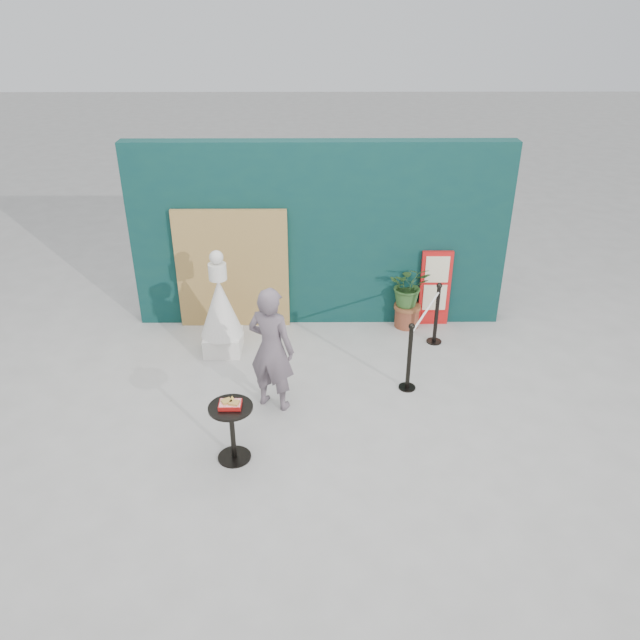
{
  "coord_description": "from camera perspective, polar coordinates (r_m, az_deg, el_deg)",
  "views": [
    {
      "loc": [
        -0.05,
        -6.3,
        4.98
      ],
      "look_at": [
        0.0,
        1.2,
        1.0
      ],
      "focal_mm": 35.0,
      "sensor_mm": 36.0,
      "label": 1
    }
  ],
  "objects": [
    {
      "name": "statue",
      "position": [
        9.51,
        -9.05,
        0.72
      ],
      "size": [
        0.65,
        0.65,
        1.67
      ],
      "color": "silver",
      "rests_on": "ground"
    },
    {
      "name": "back_wall",
      "position": [
        10.07,
        -0.07,
        7.74
      ],
      "size": [
        6.0,
        0.3,
        3.0
      ],
      "primitive_type": "cube",
      "color": "#0A2F30",
      "rests_on": "ground"
    },
    {
      "name": "menu_board",
      "position": [
        10.4,
        10.47,
        2.86
      ],
      "size": [
        0.5,
        0.07,
        1.3
      ],
      "color": "red",
      "rests_on": "ground"
    },
    {
      "name": "cafe_table",
      "position": [
        7.44,
        -8.06,
        -9.41
      ],
      "size": [
        0.52,
        0.52,
        0.75
      ],
      "color": "black",
      "rests_on": "ground"
    },
    {
      "name": "ground",
      "position": [
        8.03,
        0.06,
        -10.37
      ],
      "size": [
        60.0,
        60.0,
        0.0
      ],
      "primitive_type": "plane",
      "color": "#ADAAA5",
      "rests_on": "ground"
    },
    {
      "name": "woman",
      "position": [
        8.09,
        -4.47,
        -2.66
      ],
      "size": [
        0.75,
        0.64,
        1.74
      ],
      "primitive_type": "imported",
      "rotation": [
        0.0,
        0.0,
        2.72
      ],
      "color": "#65565F",
      "rests_on": "ground"
    },
    {
      "name": "bamboo_fence",
      "position": [
        10.15,
        -8.01,
        4.58
      ],
      "size": [
        1.8,
        0.08,
        2.0
      ],
      "primitive_type": "cube",
      "color": "tan",
      "rests_on": "ground"
    },
    {
      "name": "planter",
      "position": [
        10.25,
        8.1,
        2.66
      ],
      "size": [
        0.66,
        0.57,
        1.12
      ],
      "color": "brown",
      "rests_on": "ground"
    },
    {
      "name": "stanchion_barrier",
      "position": [
        9.29,
        9.47,
        -1.35
      ],
      "size": [
        0.84,
        1.54,
        1.03
      ],
      "color": "black",
      "rests_on": "ground"
    },
    {
      "name": "food_basket",
      "position": [
        7.27,
        -8.19,
        -7.59
      ],
      "size": [
        0.26,
        0.19,
        0.11
      ],
      "color": "#AE1312",
      "rests_on": "cafe_table"
    }
  ]
}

